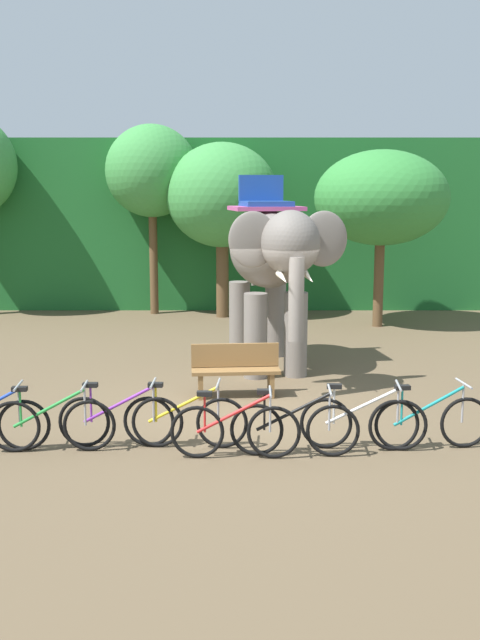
{
  "coord_description": "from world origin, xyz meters",
  "views": [
    {
      "loc": [
        -0.14,
        -11.36,
        3.44
      ],
      "look_at": [
        -0.1,
        1.0,
        1.3
      ],
      "focal_mm": 41.5,
      "sensor_mm": 36.0,
      "label": 1
    }
  ],
  "objects_px": {
    "bike_purple": "(118,420)",
    "bike_white": "(361,422)",
    "tree_center_left": "(379,198)",
    "bike_black": "(292,428)",
    "tree_center": "(149,172)",
    "bike_green": "(49,424)",
    "bike_red": "(233,430)",
    "wooden_bench": "(233,369)",
    "bike_yellow": "(183,420)",
    "tree_far_right": "(220,196)",
    "elephant": "(268,258)",
    "bike_teal": "(427,422)"
  },
  "relations": [
    {
      "from": "bike_red",
      "to": "bike_black",
      "type": "relative_size",
      "value": 1.0
    },
    {
      "from": "tree_center_left",
      "to": "bike_black",
      "type": "distance_m",
      "value": 10.43
    },
    {
      "from": "tree_center_left",
      "to": "tree_center",
      "type": "bearing_deg",
      "value": 161.32
    },
    {
      "from": "bike_red",
      "to": "bike_teal",
      "type": "xyz_separation_m",
      "value": [
        2.62,
        0.35,
        0.0
      ]
    },
    {
      "from": "tree_center_left",
      "to": "wooden_bench",
      "type": "relative_size",
      "value": 2.94
    },
    {
      "from": "tree_center_left",
      "to": "tree_far_right",
      "type": "bearing_deg",
      "value": 159.98
    },
    {
      "from": "tree_center",
      "to": "bike_black",
      "type": "bearing_deg",
      "value": -74.75
    },
    {
      "from": "bike_green",
      "to": "tree_center",
      "type": "bearing_deg",
      "value": 89.65
    },
    {
      "from": "tree_center_left",
      "to": "bike_yellow",
      "type": "xyz_separation_m",
      "value": [
        -4.32,
        -9.26,
        -2.9
      ]
    },
    {
      "from": "bike_red",
      "to": "bike_black",
      "type": "bearing_deg",
      "value": 5.98
    },
    {
      "from": "bike_black",
      "to": "bike_green",
      "type": "bearing_deg",
      "value": 176.94
    },
    {
      "from": "tree_center",
      "to": "tree_center_left",
      "type": "relative_size",
      "value": 1.18
    },
    {
      "from": "bike_purple",
      "to": "bike_white",
      "type": "bearing_deg",
      "value": -1.66
    },
    {
      "from": "bike_teal",
      "to": "tree_center_left",
      "type": "bearing_deg",
      "value": 83.8
    },
    {
      "from": "tree_far_right",
      "to": "bike_black",
      "type": "xyz_separation_m",
      "value": [
        1.2,
        -11.08,
        -2.95
      ]
    },
    {
      "from": "bike_white",
      "to": "elephant",
      "type": "bearing_deg",
      "value": 103.35
    },
    {
      "from": "bike_green",
      "to": "bike_purple",
      "type": "height_order",
      "value": "same"
    },
    {
      "from": "tree_center",
      "to": "wooden_bench",
      "type": "distance_m",
      "value": 9.69
    },
    {
      "from": "tree_far_right",
      "to": "bike_purple",
      "type": "bearing_deg",
      "value": -96.07
    },
    {
      "from": "elephant",
      "to": "bike_black",
      "type": "distance_m",
      "value": 5.16
    },
    {
      "from": "tree_center",
      "to": "bike_purple",
      "type": "xyz_separation_m",
      "value": [
        0.83,
        -11.29,
        -3.61
      ]
    },
    {
      "from": "tree_far_right",
      "to": "elephant",
      "type": "xyz_separation_m",
      "value": [
        1.07,
        -6.26,
        -1.14
      ]
    },
    {
      "from": "tree_center",
      "to": "bike_teal",
      "type": "bearing_deg",
      "value": -66.18
    },
    {
      "from": "tree_center_left",
      "to": "bike_red",
      "type": "height_order",
      "value": "tree_center_left"
    },
    {
      "from": "bike_red",
      "to": "wooden_bench",
      "type": "distance_m",
      "value": 3.02
    },
    {
      "from": "bike_green",
      "to": "bike_red",
      "type": "xyz_separation_m",
      "value": [
        2.46,
        -0.26,
        0.0
      ]
    },
    {
      "from": "bike_black",
      "to": "bike_white",
      "type": "height_order",
      "value": "same"
    },
    {
      "from": "bike_purple",
      "to": "bike_yellow",
      "type": "height_order",
      "value": "same"
    },
    {
      "from": "tree_far_right",
      "to": "bike_black",
      "type": "height_order",
      "value": "tree_far_right"
    },
    {
      "from": "bike_red",
      "to": "tree_far_right",
      "type": "bearing_deg",
      "value": 92.18
    },
    {
      "from": "bike_green",
      "to": "bike_purple",
      "type": "distance_m",
      "value": 0.91
    },
    {
      "from": "bike_purple",
      "to": "bike_teal",
      "type": "relative_size",
      "value": 1.0
    },
    {
      "from": "bike_yellow",
      "to": "bike_teal",
      "type": "xyz_separation_m",
      "value": [
        3.31,
        -0.07,
        0.0
      ]
    },
    {
      "from": "bike_red",
      "to": "bike_teal",
      "type": "height_order",
      "value": "same"
    },
    {
      "from": "tree_center",
      "to": "tree_far_right",
      "type": "bearing_deg",
      "value": -15.84
    },
    {
      "from": "tree_center_left",
      "to": "bike_purple",
      "type": "xyz_separation_m",
      "value": [
        -5.2,
        -9.25,
        -2.9
      ]
    },
    {
      "from": "bike_green",
      "to": "tree_center_left",
      "type": "bearing_deg",
      "value": 57.08
    },
    {
      "from": "bike_white",
      "to": "bike_purple",
      "type": "bearing_deg",
      "value": 178.34
    },
    {
      "from": "bike_teal",
      "to": "wooden_bench",
      "type": "bearing_deg",
      "value": 134.72
    },
    {
      "from": "tree_far_right",
      "to": "bike_green",
      "type": "bearing_deg",
      "value": -100.58
    },
    {
      "from": "bike_green",
      "to": "bike_yellow",
      "type": "bearing_deg",
      "value": 5.42
    },
    {
      "from": "tree_center",
      "to": "bike_yellow",
      "type": "distance_m",
      "value": 11.98
    },
    {
      "from": "bike_green",
      "to": "bike_red",
      "type": "bearing_deg",
      "value": -5.91
    },
    {
      "from": "bike_purple",
      "to": "tree_center",
      "type": "bearing_deg",
      "value": 94.2
    },
    {
      "from": "bike_red",
      "to": "bike_black",
      "type": "xyz_separation_m",
      "value": [
        0.78,
        0.08,
        0.0
      ]
    },
    {
      "from": "tree_far_right",
      "to": "bike_red",
      "type": "xyz_separation_m",
      "value": [
        0.42,
        -11.16,
        -2.95
      ]
    },
    {
      "from": "tree_center_left",
      "to": "elephant",
      "type": "distance_m",
      "value": 5.74
    },
    {
      "from": "bike_purple",
      "to": "bike_white",
      "type": "relative_size",
      "value": 1.0
    },
    {
      "from": "bike_green",
      "to": "bike_purple",
      "type": "relative_size",
      "value": 1.0
    },
    {
      "from": "elephant",
      "to": "bike_red",
      "type": "relative_size",
      "value": 2.48
    }
  ]
}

